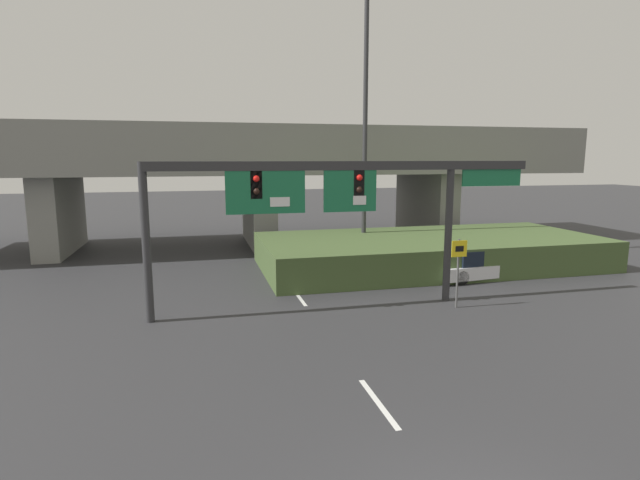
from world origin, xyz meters
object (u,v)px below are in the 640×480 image
Objects in this scene: signal_gantry at (333,191)px; highway_light_pole_near at (366,94)px; speed_limit_sign at (458,263)px; parked_sedan_near_right at (475,264)px.

highway_light_pole_near is (3.93, 7.99, 4.39)m from signal_gantry.
parked_sedan_near_right is at bearing 51.39° from speed_limit_sign.
highway_light_pole_near is 3.68× the size of parked_sedan_near_right.
speed_limit_sign is 11.46m from highway_light_pole_near.
highway_light_pole_near is at bearing 119.22° from parked_sedan_near_right.
signal_gantry is at bearing -165.64° from parked_sedan_near_right.
signal_gantry is at bearing -116.17° from highway_light_pole_near.
speed_limit_sign is at bearing -86.49° from highway_light_pole_near.
signal_gantry reaches higher than speed_limit_sign.
speed_limit_sign is at bearing -13.04° from signal_gantry.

